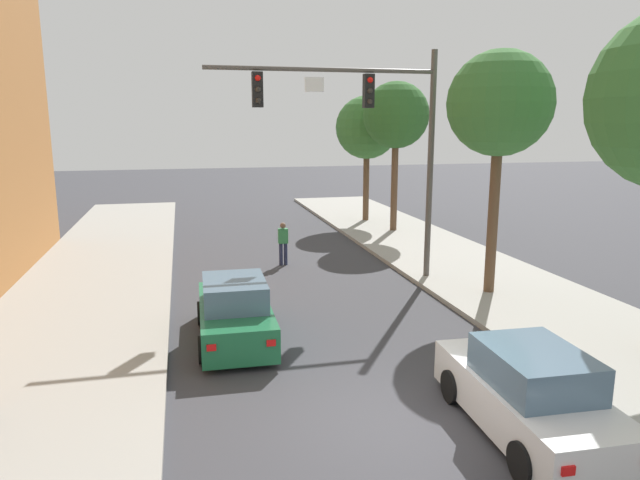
{
  "coord_description": "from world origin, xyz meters",
  "views": [
    {
      "loc": [
        -3.49,
        -9.02,
        5.38
      ],
      "look_at": [
        0.33,
        6.95,
        2.0
      ],
      "focal_mm": 32.39,
      "sensor_mm": 36.0,
      "label": 1
    }
  ],
  "objects_px": {
    "car_lead_green": "(235,313)",
    "street_tree_farthest": "(367,128)",
    "street_tree_second": "(500,105)",
    "street_tree_third": "(396,116)",
    "car_following_white": "(529,395)",
    "pedestrian_crossing_road": "(283,242)",
    "traffic_signal_mast": "(370,121)"
  },
  "relations": [
    {
      "from": "street_tree_second",
      "to": "street_tree_third",
      "type": "bearing_deg",
      "value": 85.81
    },
    {
      "from": "car_following_white",
      "to": "car_lead_green",
      "type": "bearing_deg",
      "value": 129.13
    },
    {
      "from": "street_tree_third",
      "to": "street_tree_farthest",
      "type": "relative_size",
      "value": 1.08
    },
    {
      "from": "traffic_signal_mast",
      "to": "street_tree_third",
      "type": "distance_m",
      "value": 9.27
    },
    {
      "from": "street_tree_farthest",
      "to": "traffic_signal_mast",
      "type": "bearing_deg",
      "value": -107.59
    },
    {
      "from": "car_lead_green",
      "to": "street_tree_third",
      "type": "height_order",
      "value": "street_tree_third"
    },
    {
      "from": "pedestrian_crossing_road",
      "to": "street_tree_third",
      "type": "height_order",
      "value": "street_tree_third"
    },
    {
      "from": "pedestrian_crossing_road",
      "to": "street_tree_farthest",
      "type": "distance_m",
      "value": 11.01
    },
    {
      "from": "street_tree_second",
      "to": "street_tree_farthest",
      "type": "height_order",
      "value": "street_tree_second"
    },
    {
      "from": "car_lead_green",
      "to": "pedestrian_crossing_road",
      "type": "height_order",
      "value": "pedestrian_crossing_road"
    },
    {
      "from": "car_lead_green",
      "to": "street_tree_third",
      "type": "xyz_separation_m",
      "value": [
        8.88,
        12.51,
        4.91
      ]
    },
    {
      "from": "traffic_signal_mast",
      "to": "street_tree_second",
      "type": "xyz_separation_m",
      "value": [
        3.28,
        -2.23,
        0.47
      ]
    },
    {
      "from": "car_lead_green",
      "to": "street_tree_second",
      "type": "distance_m",
      "value": 9.79
    },
    {
      "from": "car_lead_green",
      "to": "street_tree_farthest",
      "type": "distance_m",
      "value": 18.31
    },
    {
      "from": "car_following_white",
      "to": "street_tree_second",
      "type": "height_order",
      "value": "street_tree_second"
    },
    {
      "from": "car_following_white",
      "to": "street_tree_second",
      "type": "xyz_separation_m",
      "value": [
        3.53,
        7.56,
        5.13
      ]
    },
    {
      "from": "traffic_signal_mast",
      "to": "car_following_white",
      "type": "relative_size",
      "value": 1.74
    },
    {
      "from": "pedestrian_crossing_road",
      "to": "street_tree_third",
      "type": "xyz_separation_m",
      "value": [
        6.38,
        5.14,
        4.72
      ]
    },
    {
      "from": "traffic_signal_mast",
      "to": "car_lead_green",
      "type": "relative_size",
      "value": 1.75
    },
    {
      "from": "traffic_signal_mast",
      "to": "car_following_white",
      "type": "distance_m",
      "value": 10.84
    },
    {
      "from": "traffic_signal_mast",
      "to": "pedestrian_crossing_road",
      "type": "bearing_deg",
      "value": 126.03
    },
    {
      "from": "street_tree_second",
      "to": "car_following_white",
      "type": "bearing_deg",
      "value": -115.05
    },
    {
      "from": "car_lead_green",
      "to": "pedestrian_crossing_road",
      "type": "relative_size",
      "value": 2.61
    },
    {
      "from": "pedestrian_crossing_road",
      "to": "street_tree_second",
      "type": "xyz_separation_m",
      "value": [
        5.6,
        -5.42,
        4.94
      ]
    },
    {
      "from": "traffic_signal_mast",
      "to": "car_following_white",
      "type": "xyz_separation_m",
      "value": [
        -0.26,
        -9.79,
        -4.66
      ]
    },
    {
      "from": "traffic_signal_mast",
      "to": "car_lead_green",
      "type": "distance_m",
      "value": 7.9
    },
    {
      "from": "car_lead_green",
      "to": "street_tree_farthest",
      "type": "relative_size",
      "value": 0.65
    },
    {
      "from": "pedestrian_crossing_road",
      "to": "street_tree_farthest",
      "type": "height_order",
      "value": "street_tree_farthest"
    },
    {
      "from": "car_following_white",
      "to": "pedestrian_crossing_road",
      "type": "xyz_separation_m",
      "value": [
        -2.07,
        12.98,
        0.19
      ]
    },
    {
      "from": "car_following_white",
      "to": "street_tree_second",
      "type": "bearing_deg",
      "value": 64.95
    },
    {
      "from": "traffic_signal_mast",
      "to": "pedestrian_crossing_road",
      "type": "height_order",
      "value": "traffic_signal_mast"
    },
    {
      "from": "car_lead_green",
      "to": "car_following_white",
      "type": "height_order",
      "value": "same"
    }
  ]
}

